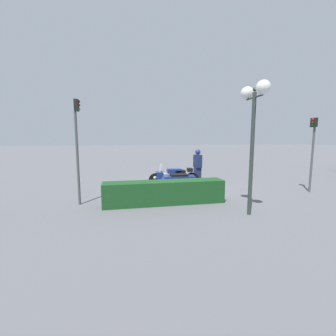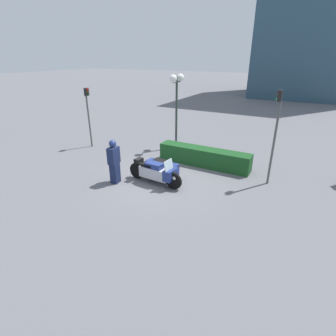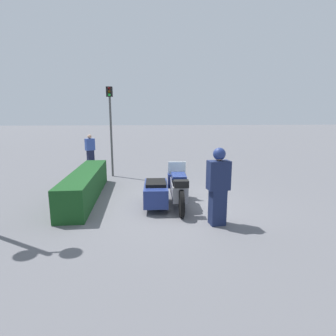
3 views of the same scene
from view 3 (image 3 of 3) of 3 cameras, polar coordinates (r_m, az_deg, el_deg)
name	(u,v)px [view 3 (image 3 of 3)]	position (r m, az deg, el deg)	size (l,w,h in m)	color
ground_plane	(168,207)	(7.60, 0.11, -8.45)	(160.00, 160.00, 0.00)	slate
police_motorcycle	(166,189)	(7.63, -0.39, -4.60)	(2.56, 1.37, 1.18)	black
officer_rider	(218,185)	(6.25, 10.87, -3.59)	(0.36, 0.53, 1.85)	#192347
hedge_bush_curbside	(86,185)	(8.73, -17.49, -3.47)	(4.46, 0.77, 0.85)	#19471E
traffic_light_near	(111,119)	(11.40, -12.40, 10.30)	(0.23, 0.26, 3.76)	#4C4C4C
pedestrian_bystander	(90,150)	(14.67, -16.58, 3.82)	(0.50, 0.54, 1.63)	#191E38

